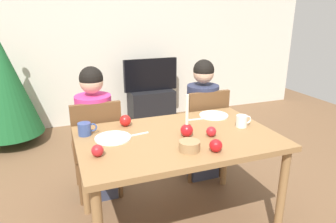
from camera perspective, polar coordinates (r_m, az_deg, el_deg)
name	(u,v)px	position (r m, az deg, el deg)	size (l,w,h in m)	color
back_wall	(108,32)	(4.54, -11.03, 14.25)	(6.40, 0.10, 2.60)	beige
dining_table	(178,146)	(2.23, 1.82, -6.49)	(1.40, 0.90, 0.75)	olive
chair_left	(97,144)	(2.72, -13.06, -5.80)	(0.40, 0.40, 0.90)	brown
chair_right	(203,128)	(3.00, 6.52, -3.09)	(0.40, 0.40, 0.90)	brown
person_left_child	(96,136)	(2.73, -13.24, -4.42)	(0.30, 0.30, 1.17)	#33384C
person_right_child	(202,122)	(3.00, 6.28, -1.86)	(0.30, 0.30, 1.17)	#33384C
tv_stand	(151,106)	(4.57, -3.12, 1.03)	(0.64, 0.40, 0.48)	black
tv	(151,75)	(4.46, -3.22, 6.81)	(0.79, 0.05, 0.46)	black
christmas_tree	(3,84)	(4.14, -28.18, 4.43)	(0.78, 0.78, 1.46)	brown
candle_centerpiece	(187,128)	(2.17, 3.49, -3.03)	(0.09, 0.09, 0.31)	red
plate_left	(113,138)	(2.18, -10.16, -4.84)	(0.25, 0.25, 0.01)	white
plate_right	(214,115)	(2.62, 8.46, -0.71)	(0.24, 0.24, 0.01)	white
mug_left	(85,129)	(2.27, -15.13, -3.14)	(0.14, 0.09, 0.09)	#33477F
mug_right	(242,121)	(2.41, 13.54, -1.73)	(0.13, 0.08, 0.09)	silver
fork_left	(137,135)	(2.22, -5.79, -4.27)	(0.18, 0.01, 0.01)	silver
fork_right	(196,119)	(2.52, 5.28, -1.44)	(0.18, 0.01, 0.01)	silver
bowl_walnuts	(189,146)	(1.97, 3.99, -6.36)	(0.14, 0.14, 0.06)	#99754C
apple_near_candle	(211,132)	(2.19, 8.01, -3.69)	(0.07, 0.07, 0.07)	red
apple_by_left_plate	(97,151)	(1.94, -12.93, -7.07)	(0.08, 0.08, 0.08)	#AD1D23
apple_by_right_mug	(125,121)	(2.38, -7.91, -1.67)	(0.09, 0.09, 0.09)	red
apple_far_edge	(216,146)	(1.97, 8.85, -6.25)	(0.08, 0.08, 0.08)	red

